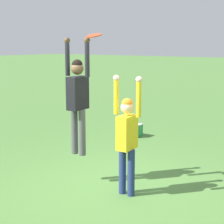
# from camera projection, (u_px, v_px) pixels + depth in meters

# --- Properties ---
(ground_plane) EXTENTS (120.00, 120.00, 0.00)m
(ground_plane) POSITION_uv_depth(u_px,v_px,m) (109.00, 186.00, 6.59)
(ground_plane) COLOR #4C7A38
(person_jumping) EXTENTS (0.55, 0.41, 2.05)m
(person_jumping) POSITION_uv_depth(u_px,v_px,m) (78.00, 94.00, 6.48)
(person_jumping) COLOR #4C4C51
(person_jumping) RESTS_ON ground_plane
(person_defending) EXTENTS (0.53, 0.39, 1.98)m
(person_defending) POSITION_uv_depth(u_px,v_px,m) (127.00, 134.00, 6.04)
(person_defending) COLOR navy
(person_defending) RESTS_ON ground_plane
(frisbee) EXTENTS (0.26, 0.25, 0.08)m
(frisbee) POSITION_uv_depth(u_px,v_px,m) (94.00, 35.00, 6.09)
(frisbee) COLOR #E04C23
(cooler_box) EXTENTS (0.42, 0.30, 0.35)m
(cooler_box) POSITION_uv_depth(u_px,v_px,m) (134.00, 130.00, 10.10)
(cooler_box) COLOR #2D8C4C
(cooler_box) RESTS_ON ground_plane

